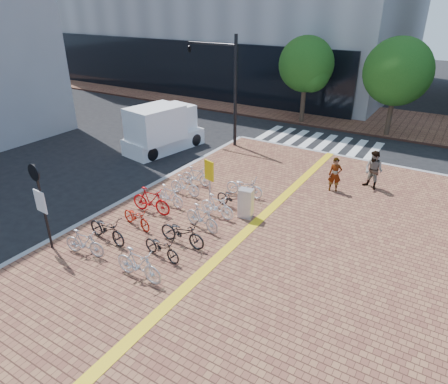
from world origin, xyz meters
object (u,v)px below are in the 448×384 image
Objects in this scene: bike_2 at (137,217)px; bike_8 at (162,247)px; bike_7 at (138,265)px; bike_9 at (182,232)px; bike_4 at (169,196)px; notice_sign at (40,197)px; utility_box at (246,203)px; bike_6 at (196,176)px; pedestrian_a at (335,175)px; pedestrian_b at (373,170)px; bike_1 at (107,229)px; bike_12 at (233,199)px; bike_10 at (202,218)px; bike_3 at (151,201)px; bike_5 at (185,185)px; box_truck at (162,129)px; yellow_sign at (209,174)px; bike_13 at (244,186)px; bike_0 at (84,243)px; bike_11 at (217,206)px; traffic_light_pole at (214,69)px.

bike_8 reaches higher than bike_2.
bike_7 reaches higher than bike_9.
bike_4 is (-0.04, 2.08, 0.05)m from bike_2.
utility_box is at bearing 49.35° from notice_sign.
utility_box reaches higher than bike_6.
pedestrian_a is 0.88× the size of pedestrian_b.
bike_1 is 5.36m from bike_12.
bike_9 is 3.41m from bike_12.
bike_3 is at bearing 100.66° from bike_10.
bike_9 is 0.59× the size of notice_sign.
bike_8 is at bearing -154.26° from bike_5.
box_truck is (-5.04, 4.58, 0.69)m from bike_5.
yellow_sign reaches higher than pedestrian_a.
bike_1 reaches higher than bike_5.
bike_13 is (2.54, 3.42, -0.09)m from bike_3.
bike_7 is 0.36× the size of box_truck.
bike_13 is 8.49m from notice_sign.
bike_0 is 0.88× the size of bike_7.
bike_9 is at bearing -175.11° from bike_12.
bike_2 is at bearing 175.92° from bike_6.
pedestrian_a reaches higher than bike_7.
bike_2 is 2.59m from bike_10.
pedestrian_a reaches higher than bike_9.
bike_10 is at bearing 45.01° from notice_sign.
bike_0 is 6.81m from bike_6.
bike_8 is 9.07m from pedestrian_a.
bike_5 is (-0.05, 1.21, 0.00)m from bike_4.
bike_11 reaches higher than bike_6.
bike_6 is 3.84m from utility_box.
pedestrian_a is (3.14, 3.96, 0.37)m from bike_12.
bike_13 is (0.07, 5.73, 0.04)m from bike_8.
bike_11 is at bearing -32.59° from bike_2.
traffic_light_pole is at bearing 130.33° from utility_box.
bike_11 is at bearing -80.27° from bike_4.
bike_0 is at bearing 88.87° from bike_7.
traffic_light_pole reaches higher than bike_9.
pedestrian_b is at bearing -30.78° from bike_1.
bike_0 is 0.84× the size of bike_1.
bike_5 is 0.96× the size of bike_8.
traffic_light_pole is (-2.90, 12.84, 3.94)m from bike_0.
utility_box is (0.96, 1.76, 0.11)m from bike_10.
traffic_light_pole reaches higher than bike_6.
pedestrian_b is at bearing 56.04° from utility_box.
traffic_light_pole reaches higher than bike_13.
yellow_sign is at bearing -114.65° from pedestrian_b.
traffic_light_pole is 1.25× the size of box_truck.
bike_8 is at bearing -175.77° from bike_12.
box_truck reaches higher than pedestrian_b.
traffic_light_pole reaches higher than bike_1.
bike_1 is 0.94× the size of yellow_sign.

